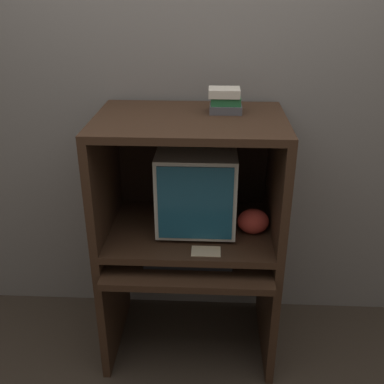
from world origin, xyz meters
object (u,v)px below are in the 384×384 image
(mouse, at_px, (243,261))
(book_stack, at_px, (225,100))
(keyboard, at_px, (188,259))
(crt_monitor, at_px, (197,185))
(snack_bag, at_px, (253,221))

(mouse, xyz_separation_m, book_stack, (-0.11, 0.26, 0.73))
(keyboard, xyz_separation_m, book_stack, (0.17, 0.25, 0.74))
(crt_monitor, height_order, snack_bag, crt_monitor)
(book_stack, bearing_deg, mouse, -67.46)
(keyboard, bearing_deg, mouse, -2.38)
(snack_bag, relative_size, book_stack, 0.99)
(mouse, distance_m, snack_bag, 0.21)
(crt_monitor, distance_m, mouse, 0.45)
(mouse, relative_size, book_stack, 0.43)
(mouse, height_order, book_stack, book_stack)
(snack_bag, distance_m, book_stack, 0.62)
(mouse, height_order, snack_bag, snack_bag)
(crt_monitor, xyz_separation_m, book_stack, (0.13, 0.04, 0.43))
(snack_bag, height_order, book_stack, book_stack)
(crt_monitor, bearing_deg, book_stack, 16.16)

